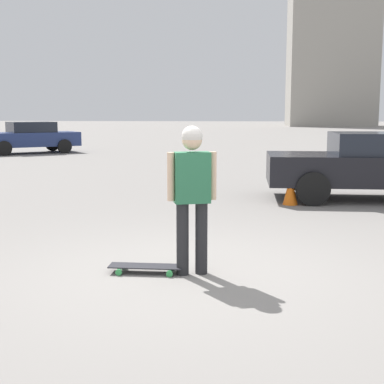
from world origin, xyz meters
TOP-DOWN VIEW (x-y plane):
  - ground_plane at (0.00, 0.00)m, footprint 220.00×220.00m
  - person at (0.00, 0.00)m, footprint 0.52×0.30m
  - skateboard at (0.51, 0.02)m, footprint 0.82×0.28m
  - car_parked_near at (-3.20, -5.45)m, footprint 4.32×1.93m
  - car_parked_far at (8.90, -17.01)m, footprint 4.35×3.90m
  - building_block_distant at (-11.49, -69.04)m, footprint 10.96×10.21m
  - traffic_cone at (-1.43, -4.65)m, footprint 0.29×0.29m

SIDE VIEW (x-z plane):
  - ground_plane at x=0.00m, z-range 0.00..0.00m
  - skateboard at x=0.51m, z-range 0.03..0.11m
  - traffic_cone at x=-1.43m, z-range 0.00..0.59m
  - car_parked_far at x=8.90m, z-range 0.03..1.39m
  - car_parked_near at x=-3.20m, z-range 0.04..1.40m
  - person at x=0.00m, z-range 0.16..1.77m
  - building_block_distant at x=-11.49m, z-range 0.00..27.43m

